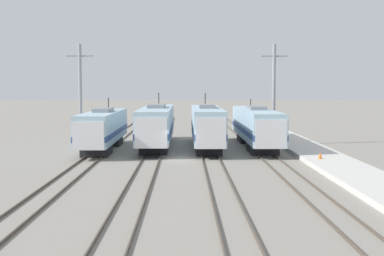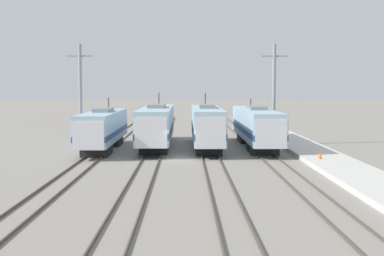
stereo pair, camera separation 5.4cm
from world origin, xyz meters
name	(u,v)px [view 1 (the left image)]	position (x,y,z in m)	size (l,w,h in m)	color
ground_plane	(181,159)	(0.00, 0.00, 0.00)	(400.00, 400.00, 0.00)	gray
rail_pair_far_left	(92,159)	(-7.54, 0.00, 0.07)	(1.50, 120.00, 0.15)	#4C4238
rail_pair_center_left	(151,158)	(-2.51, 0.00, 0.07)	(1.51, 120.00, 0.15)	#4C4238
rail_pair_center_right	(210,158)	(2.51, 0.00, 0.07)	(1.51, 120.00, 0.15)	#4C4238
rail_pair_far_right	(270,158)	(7.54, 0.00, 0.07)	(1.50, 120.00, 0.15)	#4C4238
locomotive_far_left	(103,129)	(-7.54, 6.32, 2.10)	(2.86, 16.37, 5.00)	#232326
locomotive_center_left	(157,125)	(-2.51, 8.89, 2.24)	(3.03, 19.35, 5.46)	#232326
locomotive_center_right	(207,126)	(2.51, 7.63, 2.25)	(2.81, 17.78, 5.46)	#232326
locomotive_far_right	(256,126)	(7.54, 8.64, 2.16)	(2.94, 19.74, 4.78)	#232326
catenary_tower_left	(80,93)	(-10.59, 11.24, 5.47)	(2.74, 0.37, 10.57)	gray
catenary_tower_right	(274,93)	(9.70, 11.24, 5.47)	(2.74, 0.37, 10.57)	gray
platform	(322,157)	(11.98, 0.00, 0.19)	(4.00, 120.00, 0.38)	beige
traffic_cone	(320,155)	(11.16, -2.69, 0.66)	(0.31, 0.31, 0.56)	orange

